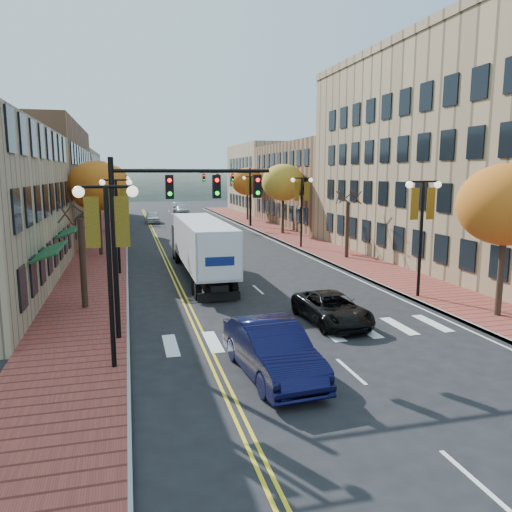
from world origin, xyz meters
TOP-DOWN VIEW (x-y plane):
  - ground at (0.00, 0.00)m, footprint 200.00×200.00m
  - sidewalk_left at (-9.00, 32.50)m, footprint 4.00×85.00m
  - sidewalk_right at (9.00, 32.50)m, footprint 4.00×85.00m
  - building_left_mid at (-17.00, 36.00)m, footprint 12.00×24.00m
  - building_left_far at (-17.00, 61.00)m, footprint 12.00×26.00m
  - building_right_near at (18.50, 16.00)m, footprint 15.00×28.00m
  - building_right_mid at (18.50, 42.00)m, footprint 15.00×24.00m
  - building_right_far at (18.50, 64.00)m, footprint 15.00×20.00m
  - tree_left_a at (-9.00, 8.00)m, footprint 0.28×0.28m
  - tree_left_b at (-9.00, 24.00)m, footprint 4.48×4.48m
  - tree_left_c at (-9.00, 40.00)m, footprint 4.16×4.16m
  - tree_left_d at (-9.00, 58.00)m, footprint 4.61×4.61m
  - tree_right_a at (9.00, 2.00)m, footprint 4.16×4.16m
  - tree_right_b at (9.00, 18.00)m, footprint 0.28×0.28m
  - tree_right_c at (9.00, 34.00)m, footprint 4.48×4.48m
  - tree_right_d at (9.00, 50.00)m, footprint 4.35×4.35m
  - lamp_left_a at (-7.50, 0.00)m, footprint 1.96×0.36m
  - lamp_left_b at (-7.50, 16.00)m, footprint 1.96×0.36m
  - lamp_left_c at (-7.50, 34.00)m, footprint 1.96×0.36m
  - lamp_left_d at (-7.50, 52.00)m, footprint 1.96×0.36m
  - lamp_right_a at (7.50, 6.00)m, footprint 1.96×0.36m
  - lamp_right_b at (7.50, 24.00)m, footprint 1.96×0.36m
  - lamp_right_c at (7.50, 42.00)m, footprint 1.96×0.36m
  - traffic_mast_near at (-5.48, 3.00)m, footprint 6.10×0.35m
  - traffic_mast_far at (5.48, 42.00)m, footprint 6.10×0.34m
  - semi_truck at (-2.59, 14.46)m, footprint 2.39×14.46m
  - navy_sedan at (-2.60, -1.66)m, footprint 2.27×5.42m
  - black_suv at (1.49, 3.14)m, footprint 2.42×4.83m
  - car_far_white at (-3.73, 49.93)m, footprint 1.79×4.42m
  - car_far_silver at (1.59, 64.13)m, footprint 2.02×4.96m
  - car_far_oncoming at (1.29, 68.42)m, footprint 1.83×4.67m

SIDE VIEW (x-z plane):
  - ground at x=0.00m, z-range 0.00..0.00m
  - sidewalk_left at x=-9.00m, z-range 0.00..0.15m
  - sidewalk_right at x=9.00m, z-range 0.00..0.15m
  - black_suv at x=1.49m, z-range 0.00..1.31m
  - car_far_silver at x=1.59m, z-range 0.00..1.44m
  - car_far_white at x=-3.73m, z-range 0.00..1.51m
  - car_far_oncoming at x=1.29m, z-range 0.00..1.51m
  - navy_sedan at x=-2.60m, z-range 0.00..1.74m
  - semi_truck at x=-2.59m, z-range 0.31..3.92m
  - tree_left_a at x=-9.00m, z-range 0.15..4.35m
  - tree_right_b at x=9.00m, z-range 0.15..4.35m
  - lamp_left_a at x=-7.50m, z-range 1.27..7.32m
  - lamp_left_b at x=-7.50m, z-range 1.27..7.32m
  - lamp_left_c at x=-7.50m, z-range 1.27..7.32m
  - lamp_left_d at x=-7.50m, z-range 1.27..7.32m
  - lamp_right_a at x=7.50m, z-range 1.27..7.32m
  - lamp_right_b at x=7.50m, z-range 1.27..7.32m
  - lamp_right_c at x=7.50m, z-range 1.27..7.32m
  - building_left_far at x=-17.00m, z-range 0.00..9.50m
  - traffic_mast_near at x=-5.48m, z-range 1.42..8.42m
  - traffic_mast_far at x=5.48m, z-range 1.42..8.42m
  - building_right_mid at x=18.50m, z-range 0.00..10.00m
  - tree_left_c at x=-9.00m, z-range 1.71..8.40m
  - tree_right_a at x=9.00m, z-range 1.71..8.40m
  - tree_right_d at x=9.00m, z-range 1.79..8.79m
  - tree_left_b at x=-9.00m, z-range 1.84..9.05m
  - tree_right_c at x=9.00m, z-range 1.84..9.05m
  - building_left_mid at x=-17.00m, z-range 0.00..11.00m
  - building_right_far at x=18.50m, z-range 0.00..11.00m
  - tree_left_d at x=-9.00m, z-range 1.89..9.31m
  - building_right_near at x=18.50m, z-range 0.00..15.00m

